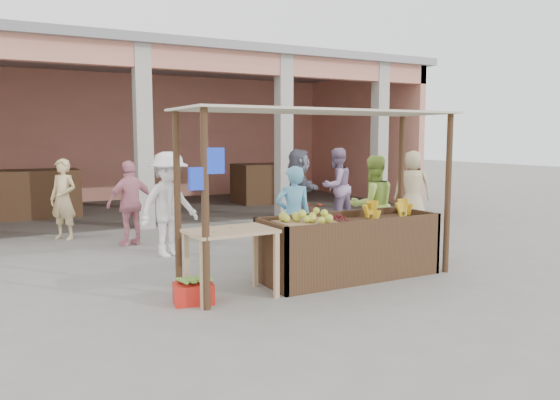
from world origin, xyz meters
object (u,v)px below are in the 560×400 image
vendor_blue (293,212)px  vendor_green (373,203)px  side_table (231,241)px  red_crate (193,293)px  motorcycle (294,227)px  fruit_stall (349,250)px

vendor_blue → vendor_green: 1.56m
side_table → red_crate: side_table is taller
vendor_green → motorcycle: 1.45m
side_table → motorcycle: size_ratio=0.66×
side_table → motorcycle: bearing=42.2°
vendor_green → vendor_blue: bearing=11.5°
vendor_green → motorcycle: vendor_green is taller
vendor_blue → motorcycle: 1.12m
motorcycle → vendor_blue: bearing=142.2°
side_table → vendor_green: 3.33m
vendor_green → side_table: bearing=31.9°
fruit_stall → motorcycle: motorcycle is taller
fruit_stall → vendor_green: (1.22, 1.04, 0.50)m
motorcycle → fruit_stall: bearing=166.7°
red_crate → vendor_blue: 2.49m
fruit_stall → side_table: 1.93m
fruit_stall → vendor_green: size_ratio=1.44×
fruit_stall → side_table: size_ratio=2.36×
side_table → vendor_blue: size_ratio=0.66×
side_table → vendor_blue: 1.95m
fruit_stall → red_crate: size_ratio=5.47×
side_table → vendor_blue: (1.56, 1.16, 0.11)m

